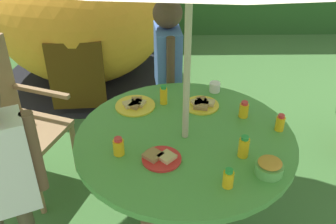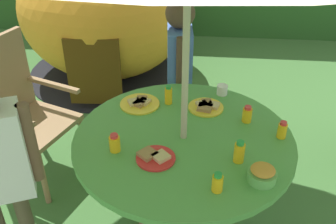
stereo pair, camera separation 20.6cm
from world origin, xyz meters
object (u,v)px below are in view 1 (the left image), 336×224
at_px(garden_table, 185,155).
at_px(snack_bowl, 269,167).
at_px(wooden_chair, 8,116).
at_px(child_in_blue_shirt, 168,58).
at_px(plate_far_left, 202,104).
at_px(juice_bottle_near_left, 280,123).
at_px(dome_tent, 82,12).
at_px(juice_bottle_near_right, 119,147).
at_px(plate_far_right, 135,105).
at_px(juice_bottle_mid_right, 244,147).
at_px(cup_near, 215,87).
at_px(juice_bottle_center_back, 228,179).
at_px(juice_bottle_center_front, 164,95).
at_px(plate_mid_left, 161,158).
at_px(juice_bottle_front_edge, 244,110).

height_order(garden_table, snack_bowl, snack_bowl).
xyz_separation_m(garden_table, wooden_chair, (-1.18, 0.44, -0.00)).
bearing_deg(child_in_blue_shirt, plate_far_left, 14.89).
xyz_separation_m(snack_bowl, juice_bottle_near_left, (0.15, 0.37, 0.01)).
bearing_deg(dome_tent, juice_bottle_near_left, -58.29).
bearing_deg(juice_bottle_near_right, plate_far_left, 44.37).
distance_m(plate_far_right, juice_bottle_mid_right, 0.78).
bearing_deg(juice_bottle_near_left, cup_near, 125.63).
bearing_deg(juice_bottle_center_back, wooden_chair, 148.01).
bearing_deg(garden_table, juice_bottle_center_front, 108.56).
bearing_deg(plate_far_right, juice_bottle_near_left, -17.50).
bearing_deg(wooden_chair, juice_bottle_center_front, -74.11).
distance_m(juice_bottle_center_front, cup_near, 0.38).
distance_m(plate_far_right, plate_mid_left, 0.55).
xyz_separation_m(garden_table, juice_bottle_near_left, (0.55, 0.05, 0.19)).
xyz_separation_m(garden_table, juice_bottle_near_right, (-0.36, -0.15, 0.19)).
distance_m(garden_table, juice_bottle_front_edge, 0.45).
xyz_separation_m(snack_bowl, plate_far_left, (-0.28, 0.64, -0.03)).
relative_size(snack_bowl, plate_far_right, 0.56).
xyz_separation_m(juice_bottle_near_left, juice_bottle_mid_right, (-0.25, -0.23, 0.01)).
distance_m(garden_table, plate_far_right, 0.46).
height_order(wooden_chair, plate_far_left, wooden_chair).
height_order(snack_bowl, plate_mid_left, snack_bowl).
distance_m(juice_bottle_mid_right, cup_near, 0.69).
xyz_separation_m(juice_bottle_mid_right, juice_bottle_front_edge, (0.07, 0.38, -0.01)).
bearing_deg(cup_near, juice_bottle_center_front, -156.69).
height_order(juice_bottle_mid_right, juice_bottle_front_edge, juice_bottle_mid_right).
height_order(juice_bottle_near_right, juice_bottle_center_front, juice_bottle_center_front).
distance_m(juice_bottle_center_back, juice_bottle_mid_right, 0.25).
distance_m(garden_table, plate_mid_left, 0.29).
xyz_separation_m(plate_far_right, juice_bottle_mid_right, (0.60, -0.50, 0.05)).
distance_m(juice_bottle_near_left, juice_bottle_front_edge, 0.23).
height_order(garden_table, dome_tent, dome_tent).
bearing_deg(juice_bottle_front_edge, juice_bottle_near_right, -154.28).
height_order(child_in_blue_shirt, cup_near, child_in_blue_shirt).
xyz_separation_m(wooden_chair, snack_bowl, (1.58, -0.76, 0.18)).
xyz_separation_m(dome_tent, snack_bowl, (1.35, -2.48, 0.04)).
relative_size(snack_bowl, juice_bottle_center_back, 1.35).
distance_m(wooden_chair, plate_far_left, 1.32).
xyz_separation_m(juice_bottle_near_left, cup_near, (-0.32, 0.45, -0.01)).
relative_size(plate_mid_left, juice_bottle_near_left, 2.01).
height_order(child_in_blue_shirt, juice_bottle_center_front, child_in_blue_shirt).
xyz_separation_m(child_in_blue_shirt, plate_mid_left, (-0.05, -1.08, -0.06)).
bearing_deg(child_in_blue_shirt, plate_far_right, -26.77).
distance_m(plate_far_right, juice_bottle_near_left, 0.89).
bearing_deg(juice_bottle_near_left, juice_bottle_front_edge, 142.18).
relative_size(plate_far_right, juice_bottle_near_left, 2.43).
bearing_deg(juice_bottle_center_back, snack_bowl, 22.23).
distance_m(snack_bowl, juice_bottle_mid_right, 0.17).
bearing_deg(juice_bottle_near_left, plate_far_right, 162.50).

